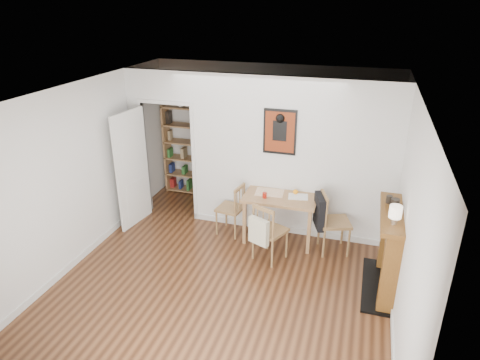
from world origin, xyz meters
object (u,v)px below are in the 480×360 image
(notebook, at_px, (298,197))
(orange_fruit, at_px, (296,192))
(fireplace, at_px, (390,249))
(bookshelf, at_px, (184,150))
(dining_table, at_px, (281,201))
(chair_right, at_px, (333,222))
(red_glass, at_px, (265,195))
(ceramic_jar_b, at_px, (389,199))
(chair_left, at_px, (230,209))
(chair_front, at_px, (270,231))
(mantel_lamp, at_px, (395,213))
(ceramic_jar_a, at_px, (395,204))

(notebook, bearing_deg, orange_fruit, 121.67)
(orange_fruit, bearing_deg, fireplace, -33.76)
(orange_fruit, bearing_deg, bookshelf, 154.23)
(dining_table, xyz_separation_m, chair_right, (0.85, -0.12, -0.18))
(fireplace, bearing_deg, red_glass, 159.78)
(dining_table, height_order, orange_fruit, orange_fruit)
(ceramic_jar_b, bearing_deg, notebook, 154.74)
(chair_left, height_order, chair_front, chair_front)
(mantel_lamp, bearing_deg, red_glass, 151.13)
(chair_left, xyz_separation_m, ceramic_jar_b, (2.40, -0.55, 0.77))
(chair_left, distance_m, chair_right, 1.69)
(chair_front, bearing_deg, bookshelf, 139.12)
(fireplace, bearing_deg, chair_right, 137.55)
(dining_table, relative_size, red_glass, 13.11)
(ceramic_jar_a, bearing_deg, fireplace, -80.75)
(mantel_lamp, relative_size, ceramic_jar_a, 1.83)
(chair_left, xyz_separation_m, notebook, (1.10, 0.06, 0.35))
(chair_front, height_order, fireplace, fireplace)
(red_glass, height_order, notebook, red_glass)
(chair_right, bearing_deg, fireplace, -42.45)
(chair_left, height_order, orange_fruit, chair_left)
(red_glass, bearing_deg, orange_fruit, 31.90)
(dining_table, height_order, fireplace, fireplace)
(orange_fruit, relative_size, ceramic_jar_b, 0.77)
(bookshelf, bearing_deg, notebook, -27.01)
(ceramic_jar_a, bearing_deg, chair_left, 164.32)
(fireplace, distance_m, ceramic_jar_a, 0.62)
(dining_table, distance_m, notebook, 0.29)
(fireplace, distance_m, mantel_lamp, 0.76)
(notebook, bearing_deg, chair_left, -176.89)
(orange_fruit, bearing_deg, chair_front, -108.13)
(dining_table, distance_m, chair_right, 0.88)
(ceramic_jar_b, bearing_deg, ceramic_jar_a, -64.22)
(mantel_lamp, height_order, ceramic_jar_b, mantel_lamp)
(notebook, height_order, ceramic_jar_b, ceramic_jar_b)
(red_glass, bearing_deg, chair_right, 2.19)
(notebook, distance_m, ceramic_jar_b, 1.50)
(fireplace, relative_size, ceramic_jar_b, 12.02)
(mantel_lamp, xyz_separation_m, ceramic_jar_b, (-0.05, 0.58, -0.10))
(dining_table, relative_size, bookshelf, 0.64)
(fireplace, bearing_deg, ceramic_jar_a, 99.25)
(red_glass, distance_m, notebook, 0.53)
(chair_front, bearing_deg, chair_left, 144.39)
(fireplace, relative_size, mantel_lamp, 5.22)
(fireplace, bearing_deg, bookshelf, 151.12)
(chair_right, distance_m, fireplace, 1.09)
(chair_right, relative_size, notebook, 3.24)
(ceramic_jar_b, bearing_deg, orange_fruit, 152.43)
(chair_front, relative_size, bookshelf, 0.52)
(bookshelf, height_order, red_glass, bookshelf)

